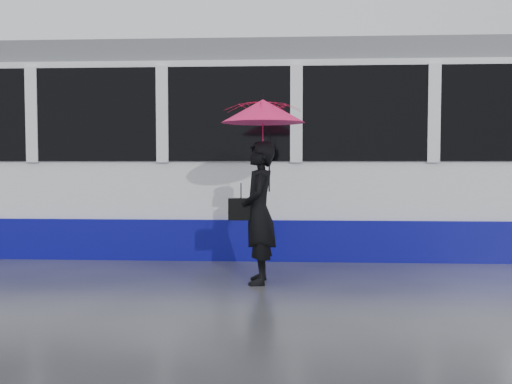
{
  "coord_description": "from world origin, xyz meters",
  "views": [
    {
      "loc": [
        1.39,
        -7.2,
        1.48
      ],
      "look_at": [
        0.98,
        0.11,
        1.1
      ],
      "focal_mm": 40.0,
      "sensor_mm": 36.0,
      "label": 1
    }
  ],
  "objects": [
    {
      "name": "handbag",
      "position": [
        0.82,
        -0.26,
        0.91
      ],
      "size": [
        0.32,
        0.15,
        0.45
      ],
      "rotation": [
        0.0,
        0.0,
        0.05
      ],
      "color": "black",
      "rests_on": "ground"
    },
    {
      "name": "umbrella",
      "position": [
        1.09,
        -0.28,
        1.9
      ],
      "size": [
        1.07,
        1.07,
        1.17
      ],
      "rotation": [
        0.0,
        0.0,
        0.05
      ],
      "color": "#ED144D",
      "rests_on": "ground"
    },
    {
      "name": "rails",
      "position": [
        0.0,
        2.5,
        0.01
      ],
      "size": [
        34.0,
        1.51,
        0.02
      ],
      "color": "#3F3D38",
      "rests_on": "ground"
    },
    {
      "name": "woman",
      "position": [
        1.04,
        -0.28,
        0.87
      ],
      "size": [
        0.45,
        0.65,
        1.74
      ],
      "primitive_type": "imported",
      "rotation": [
        0.0,
        0.0,
        -1.52
      ],
      "color": "black",
      "rests_on": "ground"
    },
    {
      "name": "ground",
      "position": [
        0.0,
        0.0,
        0.0
      ],
      "size": [
        90.0,
        90.0,
        0.0
      ],
      "primitive_type": "plane",
      "color": "#2A292E",
      "rests_on": "ground"
    }
  ]
}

